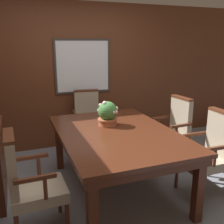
{
  "coord_description": "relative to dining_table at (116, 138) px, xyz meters",
  "views": [
    {
      "loc": [
        -1.01,
        -2.54,
        1.79
      ],
      "look_at": [
        0.08,
        0.34,
        0.97
      ],
      "focal_mm": 42.0,
      "sensor_mm": 36.0,
      "label": 1
    }
  ],
  "objects": [
    {
      "name": "dining_table",
      "position": [
        0.0,
        0.0,
        0.0
      ],
      "size": [
        1.32,
        1.89,
        0.77
      ],
      "color": "#4C2314",
      "rests_on": "ground_plane"
    },
    {
      "name": "chair_right_far",
      "position": [
        1.07,
        0.41,
        -0.15
      ],
      "size": [
        0.54,
        0.52,
        1.02
      ],
      "rotation": [
        0.0,
        0.0,
        -1.5
      ],
      "color": "#562B19",
      "rests_on": "ground_plane"
    },
    {
      "name": "chair_head_far",
      "position": [
        0.03,
        1.37,
        -0.15
      ],
      "size": [
        0.52,
        0.55,
        1.02
      ],
      "rotation": [
        0.0,
        0.0,
        -0.08
      ],
      "color": "#562B19",
      "rests_on": "ground_plane"
    },
    {
      "name": "chair_right_near",
      "position": [
        1.04,
        -0.42,
        -0.15
      ],
      "size": [
        0.52,
        0.5,
        1.02
      ],
      "rotation": [
        0.0,
        0.0,
        -1.59
      ],
      "color": "#562B19",
      "rests_on": "ground_plane"
    },
    {
      "name": "potted_plant",
      "position": [
        -0.01,
        0.27,
        0.24
      ],
      "size": [
        0.26,
        0.25,
        0.32
      ],
      "color": "#B2603D",
      "rests_on": "dining_table"
    },
    {
      "name": "wall_back",
      "position": [
        -0.08,
        1.72,
        0.54
      ],
      "size": [
        7.2,
        0.08,
        2.45
      ],
      "color": "#5B2D19",
      "rests_on": "ground_plane"
    },
    {
      "name": "ground_plane",
      "position": [
        -0.08,
        -0.19,
        -0.68
      ],
      "size": [
        14.0,
        14.0,
        0.0
      ],
      "primitive_type": "plane",
      "color": "gray"
    },
    {
      "name": "chair_left_near",
      "position": [
        -1.04,
        -0.4,
        -0.15
      ],
      "size": [
        0.52,
        0.5,
        1.02
      ],
      "rotation": [
        0.0,
        0.0,
        1.6
      ],
      "color": "#562B19",
      "rests_on": "ground_plane"
    }
  ]
}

